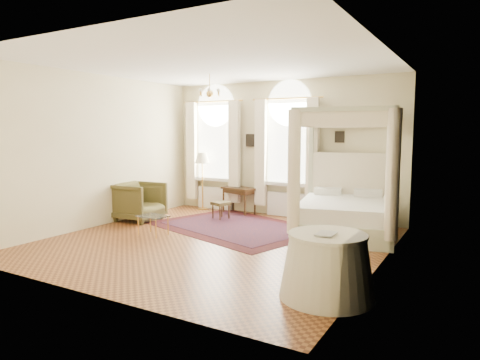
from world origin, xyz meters
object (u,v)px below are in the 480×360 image
object	(u,v)px
armchair	(139,201)
coffee_table	(153,218)
nightstand	(386,222)
side_table	(327,266)
writing_desk	(239,191)
stool	(221,205)
floor_lamp	(202,161)
canopy_bed	(345,207)

from	to	relation	value
armchair	coffee_table	size ratio (longest dim) A/B	1.59
nightstand	coffee_table	world-z (taller)	nightstand
armchair	side_table	bearing A→B (deg)	-117.35
writing_desk	stool	distance (m)	0.89
floor_lamp	side_table	xyz separation A→B (m)	(4.86, -4.27, -0.90)
nightstand	writing_desk	world-z (taller)	writing_desk
canopy_bed	armchair	bearing A→B (deg)	-167.67
writing_desk	stool	xyz separation A→B (m)	(0.00, -0.86, -0.22)
stool	canopy_bed	bearing A→B (deg)	-1.41
nightstand	coffee_table	xyz separation A→B (m)	(-4.07, -2.22, 0.07)
coffee_table	armchair	bearing A→B (deg)	142.97
writing_desk	floor_lamp	xyz separation A→B (m)	(-1.12, 0.00, 0.73)
side_table	armchair	bearing A→B (deg)	156.27
canopy_bed	coffee_table	world-z (taller)	canopy_bed
nightstand	coffee_table	bearing A→B (deg)	-151.35
armchair	nightstand	bearing A→B (deg)	-80.06
nightstand	writing_desk	size ratio (longest dim) A/B	0.58
writing_desk	coffee_table	bearing A→B (deg)	-96.56
stool	coffee_table	world-z (taller)	stool
stool	floor_lamp	world-z (taller)	floor_lamp
stool	side_table	bearing A→B (deg)	-42.39
floor_lamp	armchair	bearing A→B (deg)	-103.21
nightstand	coffee_table	size ratio (longest dim) A/B	0.92
writing_desk	coffee_table	world-z (taller)	writing_desk
nightstand	writing_desk	xyz separation A→B (m)	(-3.74, 0.65, 0.28)
side_table	canopy_bed	bearing A→B (deg)	102.63
canopy_bed	stool	size ratio (longest dim) A/B	5.73
nightstand	floor_lamp	xyz separation A→B (m)	(-4.86, 0.65, 1.02)
armchair	floor_lamp	world-z (taller)	floor_lamp
writing_desk	coffee_table	size ratio (longest dim) A/B	1.58
armchair	floor_lamp	distance (m)	2.16
armchair	coffee_table	world-z (taller)	armchair
canopy_bed	armchair	xyz separation A→B (m)	(-4.57, -1.00, -0.12)
nightstand	armchair	distance (m)	5.47
writing_desk	side_table	distance (m)	5.68
stool	armchair	distance (m)	1.91
canopy_bed	writing_desk	size ratio (longest dim) A/B	2.71
side_table	stool	bearing A→B (deg)	137.61
floor_lamp	side_table	world-z (taller)	floor_lamp
nightstand	stool	xyz separation A→B (m)	(-3.73, -0.21, 0.06)
nightstand	floor_lamp	world-z (taller)	floor_lamp
nightstand	armchair	size ratio (longest dim) A/B	0.58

